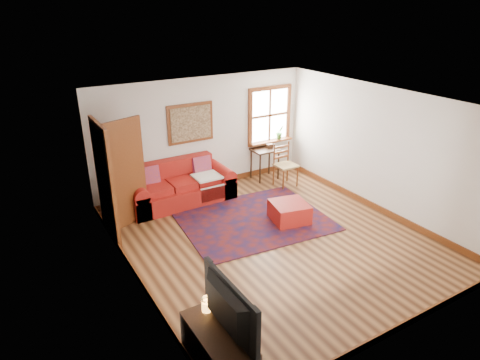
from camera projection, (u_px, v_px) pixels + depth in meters
ground at (273, 239)px, 7.70m from camera, size 5.50×5.50×0.00m
room_envelope at (276, 152)px, 7.06m from camera, size 5.04×5.54×2.52m
window at (271, 121)px, 10.16m from camera, size 1.18×0.20×1.38m
doorway at (117, 176)px, 7.64m from camera, size 0.89×1.08×2.14m
framed_artwork at (191, 123)px, 9.09m from camera, size 1.05×0.07×0.85m
persian_rug at (253, 220)px, 8.36m from camera, size 2.96×2.46×0.02m
red_leather_sofa at (180, 189)px, 9.03m from camera, size 2.23×0.92×0.87m
red_ottoman at (289, 212)px, 8.26m from camera, size 0.79×0.79×0.38m
side_table at (265, 154)px, 10.07m from camera, size 0.62×0.47×0.75m
ladder_back_chair at (284, 163)px, 9.76m from camera, size 0.46×0.44×0.98m
media_cabinet at (219, 352)px, 4.85m from camera, size 0.48×1.06×0.58m
television at (221, 310)px, 4.59m from camera, size 0.15×1.12×0.65m
candle_hurricane at (206, 305)px, 5.03m from camera, size 0.12×0.12×0.18m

